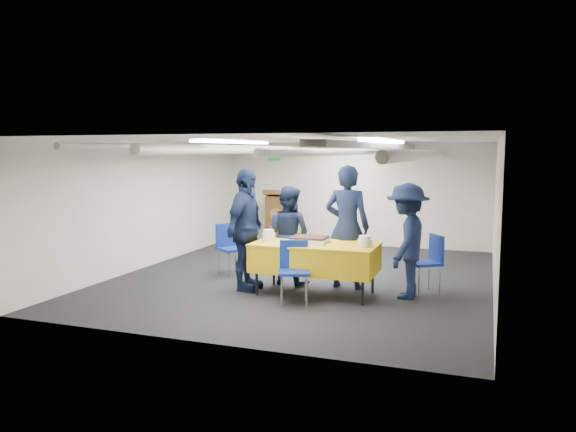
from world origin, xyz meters
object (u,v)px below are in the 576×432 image
object	(u,v)px
chair_right	(430,257)
sailor_c	(246,229)
sailor_a	(347,227)
sheet_cake	(309,239)
serving_table	(315,257)
podium	(280,217)
sailor_d	(407,241)
chair_left	(229,244)
chair_near	(294,265)
sailor_b	(288,235)

from	to	relation	value
chair_right	sailor_c	distance (m)	2.81
sailor_a	sheet_cake	bearing A→B (deg)	51.79
serving_table	chair_right	size ratio (longest dim) A/B	2.10
podium	sheet_cake	bearing A→B (deg)	-63.80
sailor_d	chair_left	bearing A→B (deg)	-95.78
sheet_cake	sailor_d	xyz separation A→B (m)	(1.39, 0.26, 0.02)
chair_left	sheet_cake	bearing A→B (deg)	-25.30
sailor_c	chair_near	bearing A→B (deg)	-115.45
podium	chair_right	distance (m)	5.01
serving_table	chair_near	world-z (taller)	chair_near
chair_left	sailor_c	xyz separation A→B (m)	(0.72, -0.92, 0.40)
chair_near	serving_table	bearing A→B (deg)	73.72
podium	sailor_c	distance (m)	4.31
chair_left	sailor_d	bearing A→B (deg)	-10.03
chair_near	sailor_b	world-z (taller)	sailor_b
sailor_b	sailor_c	world-z (taller)	sailor_c
serving_table	chair_left	bearing A→B (deg)	155.17
chair_near	chair_left	xyz separation A→B (m)	(-1.65, 1.35, 0.00)
chair_right	sailor_b	world-z (taller)	sailor_b
podium	sailor_b	xyz separation A→B (m)	(1.49, -3.58, 0.17)
serving_table	sailor_d	world-z (taller)	sailor_d
sheet_cake	chair_left	xyz separation A→B (m)	(-1.70, 0.80, -0.28)
sheet_cake	chair_left	distance (m)	1.90
serving_table	chair_near	bearing A→B (deg)	-106.28
chair_near	chair_left	distance (m)	2.14
sheet_cake	chair_right	world-z (taller)	chair_right
chair_right	sailor_b	bearing A→B (deg)	-175.18
chair_right	sailor_d	bearing A→B (deg)	-124.59
sailor_c	chair_right	bearing A→B (deg)	-73.71
serving_table	chair_right	distance (m)	1.73
chair_near	sailor_c	distance (m)	1.10
sailor_a	sailor_c	xyz separation A→B (m)	(-1.42, -0.65, -0.02)
sailor_a	podium	bearing A→B (deg)	-54.44
podium	chair_near	bearing A→B (deg)	-67.09
podium	sailor_c	xyz separation A→B (m)	(1.02, -4.18, 0.32)
chair_near	chair_right	bearing A→B (deg)	35.35
chair_right	sailor_c	bearing A→B (deg)	-163.48
sheet_cake	chair_right	distance (m)	1.84
serving_table	chair_left	size ratio (longest dim) A/B	2.10
chair_right	sailor_d	xyz separation A→B (m)	(-0.29, -0.42, 0.30)
chair_near	sailor_c	size ratio (longest dim) A/B	0.47
sailor_b	sailor_a	bearing A→B (deg)	-164.83
serving_table	sailor_c	size ratio (longest dim) A/B	0.98
sailor_c	sheet_cake	bearing A→B (deg)	-83.76
sheet_cake	podium	bearing A→B (deg)	116.20
chair_near	sailor_a	distance (m)	1.27
chair_left	sailor_a	bearing A→B (deg)	-7.05
podium	sailor_a	size ratio (longest dim) A/B	0.66
sailor_c	sailor_d	distance (m)	2.40
podium	sailor_d	xyz separation A→B (m)	(3.39, -3.81, 0.22)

